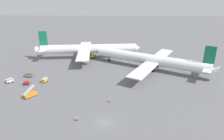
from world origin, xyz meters
TOP-DOWN VIEW (x-y plane):
  - ground_plane at (0.00, 0.00)m, footprint 600.00×600.00m
  - airliner_at_gate_left at (-13.43, 59.23)m, footprint 58.45×39.68m
  - airliner_being_pushed at (18.78, 43.78)m, footprint 55.93×44.98m
  - pushback_tug at (-12.49, 60.96)m, footprint 8.14×5.89m
  - gse_stair_truck_yellow at (-27.54, 13.95)m, footprint 4.36×4.77m
  - gse_baggage_cart_near_cluster at (-41.19, 25.39)m, footprint 2.94×3.12m
  - gse_baggage_cart_trailing at (-26.83, 26.35)m, footprint 2.08×2.99m
  - gse_container_dolly_flat at (-35.65, 31.64)m, footprint 3.22×2.22m
  - gse_gpu_cart_small at (-33.37, 23.66)m, footprint 2.12×1.62m
  - ground_crew_wing_walker_right at (-8.08, 0.41)m, footprint 0.36×0.36m
  - ground_crew_ramp_agent_by_cones at (0.97, 11.10)m, footprint 0.36×0.50m

SIDE VIEW (x-z plane):
  - ground_plane at x=0.00m, z-range 0.00..0.00m
  - gse_gpu_cart_small at x=-33.37m, z-range -0.16..1.74m
  - ground_crew_wing_walker_right at x=-8.08m, z-range 0.03..1.61m
  - ground_crew_ramp_agent_by_cones at x=0.97m, z-range 0.03..1.62m
  - gse_baggage_cart_near_cluster at x=-41.19m, z-range 0.01..1.72m
  - gse_baggage_cart_trailing at x=-26.83m, z-range 0.01..1.72m
  - gse_stair_truck_yellow at x=-27.54m, z-range -1.00..3.05m
  - gse_container_dolly_flat at x=-35.65m, z-range 0.10..2.25m
  - pushback_tug at x=-12.49m, z-range -0.23..2.81m
  - airliner_being_pushed at x=18.78m, z-range -2.54..12.10m
  - airliner_at_gate_left at x=-13.43m, z-range -2.36..13.43m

